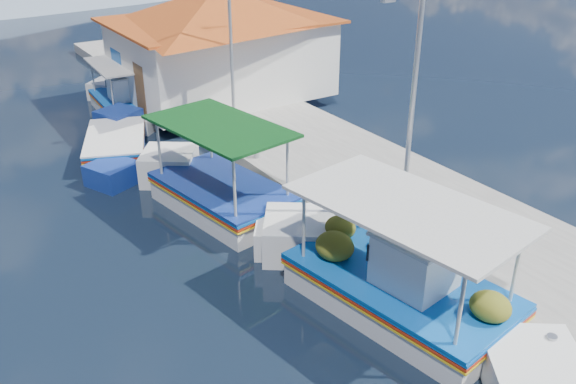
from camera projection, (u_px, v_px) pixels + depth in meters
ground at (296, 353)px, 12.12m from camera, size 160.00×160.00×0.00m
quay at (345, 171)px, 19.39m from camera, size 5.00×44.00×0.50m
bollards at (304, 184)px, 17.63m from camera, size 0.20×17.20×0.30m
main_caique at (397, 286)px, 13.25m from camera, size 3.43×8.63×2.88m
caique_green_canopy at (222, 195)px, 17.44m from camera, size 3.14×7.71×2.92m
caique_blue_hull at (115, 147)px, 21.05m from camera, size 3.46×6.07×1.16m
caique_far at (122, 102)px, 25.15m from camera, size 2.13×6.49×2.27m
harbor_building at (220, 39)px, 25.16m from camera, size 10.49×10.49×4.40m
lamp_post_near at (410, 104)px, 14.11m from camera, size 1.21×0.14×6.00m
lamp_post_far at (228, 35)px, 20.85m from camera, size 1.21×0.14×6.00m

